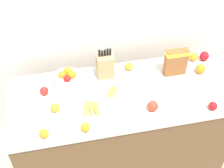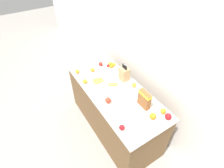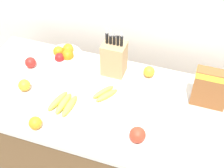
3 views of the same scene
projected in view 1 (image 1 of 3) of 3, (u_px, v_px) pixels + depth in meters
The scene contains 18 objects.
ground_plane at pixel (120, 158), 3.14m from camera, with size 14.00×14.00×0.00m, color gray.
wall_back at pixel (108, 14), 2.66m from camera, with size 9.00×0.06×2.60m.
counter at pixel (121, 129), 2.82m from camera, with size 1.82×0.76×0.92m.
knife_block at pixel (105, 65), 2.59m from camera, with size 0.14×0.12×0.32m.
cereal_box at pixel (176, 61), 2.59m from camera, with size 0.19×0.07×0.24m.
fruit_bowl at pixel (68, 78), 2.55m from camera, with size 0.23×0.23×0.13m.
banana_bunch_left at pixel (92, 108), 2.37m from camera, with size 0.14×0.18×0.04m.
banana_bunch_right at pixel (112, 91), 2.50m from camera, with size 0.14×0.16×0.03m.
apple_by_knife_block at pixel (204, 56), 2.78m from camera, with size 0.08×0.08×0.08m, color #A31419.
apple_leftmost at pixel (44, 91), 2.47m from camera, with size 0.07×0.07×0.07m, color red.
apple_middle at pixel (153, 106), 2.35m from camera, with size 0.08×0.08×0.08m, color red.
apple_front at pixel (213, 106), 2.36m from camera, with size 0.07×0.07×0.07m, color #A31419.
orange_front_center at pixel (129, 66), 2.69m from camera, with size 0.07×0.07×0.07m, color orange.
orange_front_left at pixel (44, 134), 2.17m from camera, with size 0.07×0.07×0.07m, color orange.
orange_back_center at pixel (55, 108), 2.35m from camera, with size 0.07×0.07×0.07m, color orange.
orange_mid_left at pixel (200, 69), 2.66m from camera, with size 0.08×0.08×0.08m, color orange.
orange_near_bowl at pixel (193, 57), 2.78m from camera, with size 0.07×0.07×0.07m, color orange.
orange_by_cereal at pixel (86, 127), 2.21m from camera, with size 0.07×0.07×0.07m, color orange.
Camera 1 is at (-0.44, -1.70, 2.71)m, focal length 50.00 mm.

